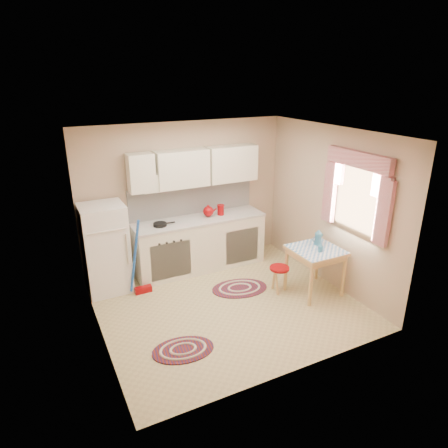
% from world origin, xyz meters
% --- Properties ---
extents(room_shell, '(3.64, 3.60, 2.52)m').
position_xyz_m(room_shell, '(0.16, 0.24, 1.60)').
color(room_shell, tan).
rests_on(room_shell, ground).
extents(fridge, '(0.65, 0.60, 1.40)m').
position_xyz_m(fridge, '(-1.46, 1.25, 0.70)').
color(fridge, white).
rests_on(fridge, ground).
extents(broom, '(0.28, 0.13, 1.20)m').
position_xyz_m(broom, '(-1.02, 0.90, 0.60)').
color(broom, '#1C52B3').
rests_on(broom, ground).
extents(base_cabinets, '(2.25, 0.60, 0.88)m').
position_xyz_m(base_cabinets, '(0.12, 1.30, 0.44)').
color(base_cabinets, white).
rests_on(base_cabinets, ground).
extents(countertop, '(2.27, 0.62, 0.04)m').
position_xyz_m(countertop, '(0.12, 1.30, 0.90)').
color(countertop, '#BCB8B2').
rests_on(countertop, base_cabinets).
extents(frying_pan, '(0.23, 0.23, 0.05)m').
position_xyz_m(frying_pan, '(-0.58, 1.25, 0.94)').
color(frying_pan, black).
rests_on(frying_pan, countertop).
extents(red_kettle, '(0.20, 0.18, 0.20)m').
position_xyz_m(red_kettle, '(0.29, 1.30, 1.02)').
color(red_kettle, '#8E0509').
rests_on(red_kettle, countertop).
extents(red_canister, '(0.12, 0.12, 0.16)m').
position_xyz_m(red_canister, '(0.53, 1.30, 1.00)').
color(red_canister, '#8E0509').
rests_on(red_canister, countertop).
extents(table, '(0.72, 0.72, 0.72)m').
position_xyz_m(table, '(1.38, -0.25, 0.36)').
color(table, '#E0B570').
rests_on(table, ground).
extents(stool, '(0.35, 0.35, 0.42)m').
position_xyz_m(stool, '(0.89, -0.01, 0.21)').
color(stool, '#8E0509').
rests_on(stool, ground).
extents(coffee_pot, '(0.14, 0.12, 0.26)m').
position_xyz_m(coffee_pot, '(1.50, -0.13, 0.85)').
color(coffee_pot, '#2D698A').
rests_on(coffee_pot, table).
extents(mug, '(0.08, 0.08, 0.10)m').
position_xyz_m(mug, '(1.37, -0.35, 0.77)').
color(mug, '#2D698A').
rests_on(mug, table).
extents(rug_center, '(0.99, 0.76, 0.02)m').
position_xyz_m(rug_center, '(0.38, 0.33, 0.01)').
color(rug_center, maroon).
rests_on(rug_center, ground).
extents(rug_left, '(0.85, 0.63, 0.02)m').
position_xyz_m(rug_left, '(-0.97, -0.69, 0.01)').
color(rug_left, maroon).
rests_on(rug_left, ground).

